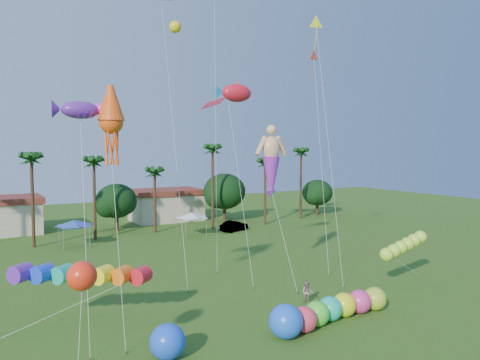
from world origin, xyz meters
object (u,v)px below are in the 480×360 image
car_b (234,226)px  caterpillar_inflatable (327,311)px  spectator_b (307,293)px  blue_ball (168,342)px

car_b → caterpillar_inflatable: size_ratio=0.42×
spectator_b → caterpillar_inflatable: 3.91m
car_b → spectator_b: 29.72m
caterpillar_inflatable → spectator_b: bearing=62.9°
spectator_b → blue_ball: 12.37m
car_b → spectator_b: bearing=141.1°
spectator_b → blue_ball: blue_ball is taller
caterpillar_inflatable → blue_ball: caterpillar_inflatable is taller
caterpillar_inflatable → car_b: bearing=63.9°
car_b → caterpillar_inflatable: bearing=140.9°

